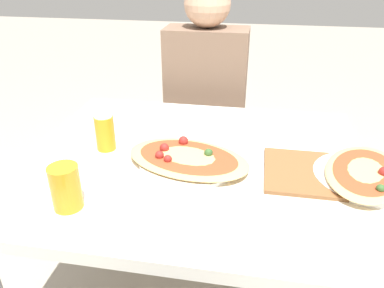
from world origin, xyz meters
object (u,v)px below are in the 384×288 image
object	(u,v)px
pizza_main	(188,159)
soda_can	(105,133)
chair_far_seated	(208,117)
dining_table	(195,176)
pizza_second	(365,174)
person_seated	(206,88)
drink_glass	(66,187)

from	to	relation	value
pizza_main	soda_can	xyz separation A→B (m)	(-0.30, 0.06, 0.04)
pizza_main	soda_can	bearing A→B (deg)	169.26
chair_far_seated	pizza_main	distance (m)	0.89
dining_table	chair_far_seated	distance (m)	0.83
pizza_second	dining_table	bearing A→B (deg)	175.98
person_seated	pizza_main	distance (m)	0.74
soda_can	drink_glass	bearing A→B (deg)	-85.86
pizza_main	dining_table	bearing A→B (deg)	69.22
dining_table	soda_can	bearing A→B (deg)	177.43
dining_table	chair_far_seated	bearing A→B (deg)	94.54
pizza_main	drink_glass	bearing A→B (deg)	-134.68
drink_glass	chair_far_seated	bearing A→B (deg)	78.67
person_seated	dining_table	bearing A→B (deg)	95.28
dining_table	drink_glass	xyz separation A→B (m)	(-0.29, -0.32, 0.13)
chair_far_seated	person_seated	world-z (taller)	person_seated
person_seated	soda_can	world-z (taller)	person_seated
person_seated	chair_far_seated	bearing A→B (deg)	-90.00
soda_can	dining_table	bearing A→B (deg)	-2.57
soda_can	chair_far_seated	bearing A→B (deg)	72.51
pizza_main	pizza_second	distance (m)	0.55
drink_glass	pizza_second	bearing A→B (deg)	19.14
dining_table	pizza_second	distance (m)	0.54
person_seated	pizza_main	bearing A→B (deg)	93.73
pizza_main	pizza_second	xyz separation A→B (m)	(0.55, 0.01, -0.00)
pizza_main	pizza_second	world-z (taller)	pizza_main
chair_far_seated	pizza_second	xyz separation A→B (m)	(0.59, -0.85, 0.22)
dining_table	soda_can	xyz separation A→B (m)	(-0.32, 0.01, 0.13)
pizza_main	chair_far_seated	bearing A→B (deg)	93.23
dining_table	pizza_second	xyz separation A→B (m)	(0.53, -0.04, 0.09)
pizza_main	drink_glass	world-z (taller)	drink_glass
person_seated	drink_glass	bearing A→B (deg)	77.43
chair_far_seated	drink_glass	world-z (taller)	chair_far_seated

